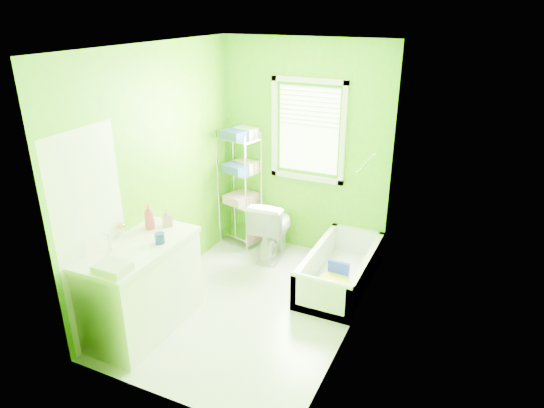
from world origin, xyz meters
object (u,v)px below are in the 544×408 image
at_px(toilet, 272,227).
at_px(wire_shelf_unit, 241,176).
at_px(vanity, 142,285).
at_px(bathtub, 340,275).

bearing_deg(toilet, wire_shelf_unit, -22.31).
distance_m(toilet, vanity, 1.92).
distance_m(bathtub, vanity, 2.15).
bearing_deg(wire_shelf_unit, vanity, -90.16).
xyz_separation_m(bathtub, wire_shelf_unit, (-1.48, 0.49, 0.79)).
bearing_deg(bathtub, vanity, -134.62).
relative_size(bathtub, toilet, 1.79).
xyz_separation_m(toilet, vanity, (-0.50, -1.85, 0.09)).
xyz_separation_m(bathtub, toilet, (-0.99, 0.34, 0.24)).
distance_m(vanity, wire_shelf_unit, 2.05).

